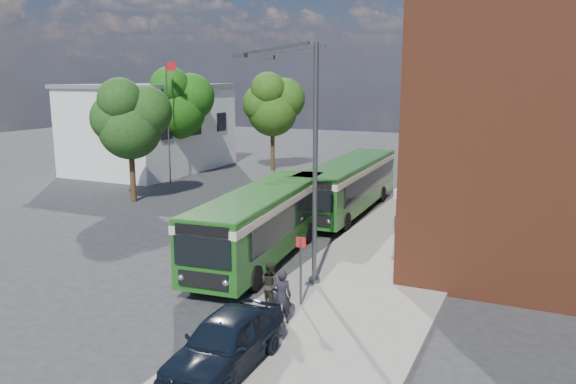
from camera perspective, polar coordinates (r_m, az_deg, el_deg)
The scene contains 16 objects.
ground at distance 25.62m, azimuth -6.52°, elevation -6.23°, with size 120.00×120.00×0.00m, color #29292C.
pavement at distance 30.37m, azimuth 12.99°, elevation -3.49°, with size 6.00×48.00×0.15m, color gray.
kerb_line at distance 31.11m, azimuth 7.48°, elevation -3.06°, with size 0.12×48.00×0.01m, color beige.
brick_office at distance 32.84m, azimuth 27.22°, elevation 8.84°, with size 12.10×26.00×14.20m.
white_building at distance 49.70m, azimuth -13.70°, elevation 6.41°, with size 9.40×13.40×7.30m.
flagpole at distance 42.28m, azimuth -12.05°, elevation 7.39°, with size 0.95×0.10×9.00m.
street_lamp at distance 20.63m, azimuth 1.84°, elevation 3.20°, with size 2.96×2.38×9.00m.
bus_stop_sign at distance 19.14m, azimuth 1.31°, elevation -7.57°, with size 0.35×0.08×2.52m.
bus_front at distance 24.35m, azimuth -2.58°, elevation -2.62°, with size 3.68×11.53×3.02m.
bus_rear at distance 33.16m, azimuth 6.24°, elevation 1.11°, with size 2.97×12.66×3.02m.
parked_car at distance 15.46m, azimuth -6.37°, elevation -14.85°, with size 1.80×4.48×1.53m, color black.
pedestrian_a at distance 17.92m, azimuth -0.66°, elevation -10.56°, with size 0.65×0.42×1.77m, color black.
pedestrian_b at distance 19.15m, azimuth -1.78°, elevation -9.39°, with size 0.77×0.60×1.58m, color black.
tree_left at distance 36.57m, azimuth -15.79°, elevation 7.21°, with size 4.64×4.41×7.84m.
tree_mid at distance 45.33m, azimuth -11.18°, elevation 8.90°, with size 5.15×4.90×8.70m.
tree_right at distance 47.96m, azimuth -1.56°, elevation 8.93°, with size 4.93×4.69×8.32m.
Camera 1 is at (12.78, -20.81, 7.74)m, focal length 35.00 mm.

